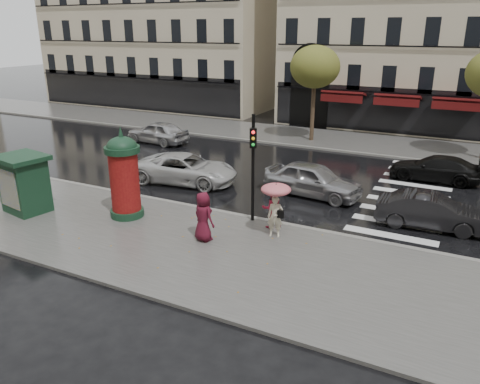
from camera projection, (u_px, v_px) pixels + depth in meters
The scene contains 18 objects.
ground at pixel (206, 245), 17.55m from camera, with size 160.00×160.00×0.00m, color black.
near_sidewalk at pixel (199, 249), 17.11m from camera, with size 90.00×7.00×0.12m, color #474744.
far_sidewalk at pixel (342, 141), 33.50m from camera, with size 90.00×6.00×0.12m, color #474744.
near_kerb at pixel (242, 216), 20.05m from camera, with size 90.00×0.25×0.14m, color slate.
far_kerb at pixel (330, 150), 30.98m from camera, with size 90.00×0.25×0.14m, color slate.
zebra_crossing at pixel (411, 193), 23.05m from camera, with size 3.60×11.75×0.01m, color silver.
tree_far_left at pixel (315, 67), 31.82m from camera, with size 3.40×3.40×6.64m.
woman_umbrella at pixel (276, 201), 17.55m from camera, with size 1.13×1.13×2.17m.
woman_red at pixel (272, 208), 18.56m from camera, with size 0.81×0.63×1.67m, color maroon.
man_burgundy at pixel (203, 217), 17.39m from camera, with size 0.93×0.60×1.90m, color #531021.
morris_column at pixel (124, 174), 19.37m from camera, with size 1.44×1.44×3.89m.
traffic_light at pixel (253, 158), 18.57m from camera, with size 0.34×0.44×4.43m.
newsstand at pixel (24, 183), 20.10m from camera, with size 2.35×2.09×2.50m.
car_silver at pixel (313, 179), 22.49m from camera, with size 1.92×4.77×1.62m, color #9B9B9F.
car_darkgrey at pixel (431, 211), 18.87m from camera, with size 1.49×4.28×1.41m, color black.
car_white at pixel (185, 169), 24.39m from camera, with size 2.51×5.45×1.51m, color #BEBEBE.
car_black at pixel (435, 168), 24.76m from camera, with size 1.87×4.61×1.34m, color black.
car_far_silver at pixel (158, 132), 32.81m from camera, with size 1.85×4.59×1.56m, color #BABABF.
Camera 1 is at (8.33, -13.59, 7.71)m, focal length 35.00 mm.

